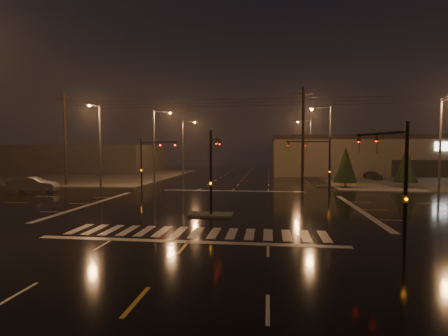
% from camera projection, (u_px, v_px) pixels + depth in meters
% --- Properties ---
extents(ground, '(140.00, 140.00, 0.00)m').
position_uv_depth(ground, '(219.00, 207.00, 28.52)').
color(ground, black).
rests_on(ground, ground).
extents(sidewalk_ne, '(36.00, 36.00, 0.12)m').
position_uv_depth(sidewalk_ne, '(436.00, 179.00, 54.44)').
color(sidewalk_ne, '#4A4742').
rests_on(sidewalk_ne, ground).
extents(sidewalk_nw, '(36.00, 36.00, 0.12)m').
position_uv_depth(sidewalk_nw, '(76.00, 176.00, 62.02)').
color(sidewalk_nw, '#4A4742').
rests_on(sidewalk_nw, ground).
extents(median_island, '(3.00, 1.60, 0.15)m').
position_uv_depth(median_island, '(211.00, 215.00, 24.55)').
color(median_island, '#4A4742').
rests_on(median_island, ground).
extents(crosswalk, '(15.00, 2.60, 0.01)m').
position_uv_depth(crosswalk, '(196.00, 232.00, 19.60)').
color(crosswalk, beige).
rests_on(crosswalk, ground).
extents(stop_bar_near, '(16.00, 0.50, 0.01)m').
position_uv_depth(stop_bar_near, '(188.00, 242.00, 17.62)').
color(stop_bar_near, beige).
rests_on(stop_bar_near, ground).
extents(stop_bar_far, '(16.00, 0.50, 0.01)m').
position_uv_depth(stop_bar_far, '(233.00, 191.00, 39.41)').
color(stop_bar_far, beige).
rests_on(stop_bar_far, ground).
extents(retail_building, '(60.20, 28.30, 7.20)m').
position_uv_depth(retail_building, '(425.00, 154.00, 69.45)').
color(retail_building, '#736A52').
rests_on(retail_building, ground).
extents(commercial_block, '(30.00, 18.00, 5.60)m').
position_uv_depth(commercial_block, '(84.00, 158.00, 74.40)').
color(commercial_block, '#393433').
rests_on(commercial_block, ground).
extents(signal_mast_median, '(0.25, 4.59, 6.00)m').
position_uv_depth(signal_mast_median, '(213.00, 162.00, 25.28)').
color(signal_mast_median, black).
rests_on(signal_mast_median, ground).
extents(signal_mast_ne, '(4.84, 1.86, 6.00)m').
position_uv_depth(signal_mast_ne, '(321.00, 158.00, 37.16)').
color(signal_mast_ne, black).
rests_on(signal_mast_ne, ground).
extents(signal_mast_nw, '(4.84, 1.86, 6.00)m').
position_uv_depth(signal_mast_nw, '(149.00, 157.00, 39.56)').
color(signal_mast_nw, black).
rests_on(signal_mast_nw, ground).
extents(signal_mast_se, '(1.55, 3.87, 6.00)m').
position_uv_depth(signal_mast_se, '(394.00, 169.00, 17.37)').
color(signal_mast_se, black).
rests_on(signal_mast_se, ground).
extents(streetlight_1, '(2.77, 0.32, 10.00)m').
position_uv_depth(streetlight_1, '(156.00, 141.00, 47.46)').
color(streetlight_1, '#38383A').
rests_on(streetlight_1, ground).
extents(streetlight_2, '(2.77, 0.32, 10.00)m').
position_uv_depth(streetlight_2, '(184.00, 143.00, 63.31)').
color(streetlight_2, '#38383A').
rests_on(streetlight_2, ground).
extents(streetlight_3, '(2.77, 0.32, 10.00)m').
position_uv_depth(streetlight_3, '(328.00, 140.00, 42.65)').
color(streetlight_3, '#38383A').
rests_on(streetlight_3, ground).
extents(streetlight_4, '(2.77, 0.32, 10.00)m').
position_uv_depth(streetlight_4, '(309.00, 143.00, 62.46)').
color(streetlight_4, '#38383A').
rests_on(streetlight_4, ground).
extents(streetlight_5, '(0.32, 2.77, 10.00)m').
position_uv_depth(streetlight_5, '(99.00, 140.00, 41.31)').
color(streetlight_5, '#38383A').
rests_on(streetlight_5, ground).
extents(streetlight_6, '(0.32, 2.77, 10.00)m').
position_uv_depth(streetlight_6, '(442.00, 139.00, 36.51)').
color(streetlight_6, '#38383A').
rests_on(streetlight_6, ground).
extents(utility_pole_0, '(2.20, 0.32, 12.00)m').
position_uv_depth(utility_pole_0, '(65.00, 138.00, 44.84)').
color(utility_pole_0, black).
rests_on(utility_pole_0, ground).
extents(utility_pole_1, '(2.20, 0.32, 12.00)m').
position_uv_depth(utility_pole_1, '(303.00, 137.00, 41.05)').
color(utility_pole_1, black).
rests_on(utility_pole_1, ground).
extents(conifer_0, '(2.77, 2.77, 5.02)m').
position_uv_depth(conifer_0, '(345.00, 165.00, 42.28)').
color(conifer_0, black).
rests_on(conifer_0, ground).
extents(conifer_1, '(2.70, 2.70, 4.92)m').
position_uv_depth(conifer_1, '(406.00, 165.00, 42.11)').
color(conifer_1, black).
rests_on(conifer_1, ground).
extents(car_parked, '(2.26, 4.28, 1.39)m').
position_uv_depth(car_parked, '(373.00, 175.00, 53.81)').
color(car_parked, black).
rests_on(car_parked, ground).
extents(car_crossing, '(5.29, 2.64, 1.67)m').
position_uv_depth(car_crossing, '(33.00, 185.00, 38.10)').
color(car_crossing, slate).
rests_on(car_crossing, ground).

